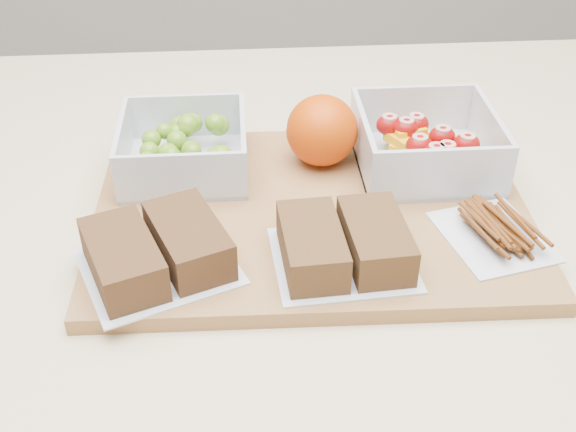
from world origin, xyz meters
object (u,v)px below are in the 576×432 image
object	(u,v)px
fruit_container	(425,147)
orange	(322,131)
cutting_board	(311,213)
grape_container	(186,148)
sandwich_bag_left	(157,251)
sandwich_bag_center	(344,244)
pretzel_bag	(495,228)

from	to	relation	value
fruit_container	orange	distance (m)	0.11
cutting_board	grape_container	distance (m)	0.15
grape_container	sandwich_bag_left	size ratio (longest dim) A/B	0.81
grape_container	sandwich_bag_center	bearing A→B (deg)	-49.25
fruit_container	orange	bearing A→B (deg)	171.52
fruit_container	sandwich_bag_left	bearing A→B (deg)	-150.89
cutting_board	orange	size ratio (longest dim) A/B	5.60
cutting_board	pretzel_bag	bearing A→B (deg)	-19.92
cutting_board	sandwich_bag_left	distance (m)	0.17
grape_container	pretzel_bag	xyz separation A→B (m)	(0.28, -0.14, -0.01)
cutting_board	sandwich_bag_center	world-z (taller)	sandwich_bag_center
grape_container	orange	xyz separation A→B (m)	(0.14, 0.00, 0.01)
pretzel_bag	grape_container	bearing A→B (deg)	153.32
cutting_board	sandwich_bag_center	distance (m)	0.09
cutting_board	sandwich_bag_center	size ratio (longest dim) A/B	3.25
cutting_board	fruit_container	size ratio (longest dim) A/B	3.00
grape_container	pretzel_bag	distance (m)	0.32
orange	sandwich_bag_left	size ratio (longest dim) A/B	0.47
fruit_container	sandwich_bag_left	xyz separation A→B (m)	(-0.27, -0.15, -0.00)
orange	pretzel_bag	distance (m)	0.21
grape_container	cutting_board	bearing A→B (deg)	-33.06
fruit_container	sandwich_bag_center	size ratio (longest dim) A/B	1.08
grape_container	pretzel_bag	world-z (taller)	grape_container
cutting_board	sandwich_bag_left	xyz separation A→B (m)	(-0.14, -0.08, 0.03)
sandwich_bag_left	sandwich_bag_center	bearing A→B (deg)	-0.70
pretzel_bag	sandwich_bag_center	bearing A→B (deg)	-171.02
sandwich_bag_left	pretzel_bag	distance (m)	0.30
grape_container	pretzel_bag	size ratio (longest dim) A/B	1.07
fruit_container	sandwich_bag_left	size ratio (longest dim) A/B	0.88
fruit_container	pretzel_bag	distance (m)	0.13
orange	sandwich_bag_center	world-z (taller)	orange
orange	pretzel_bag	size ratio (longest dim) A/B	0.62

